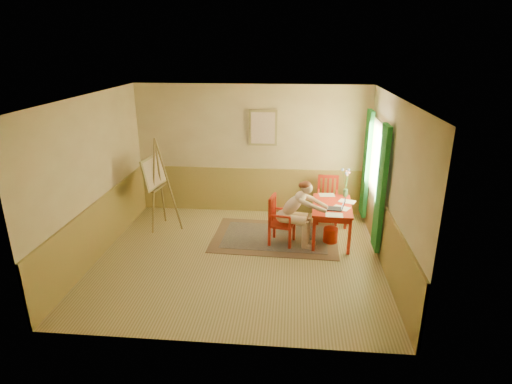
# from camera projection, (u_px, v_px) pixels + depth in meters

# --- Properties ---
(room) EXTENTS (5.04, 4.54, 2.84)m
(room) POSITION_uv_depth(u_px,v_px,m) (238.00, 183.00, 6.96)
(room) COLOR tan
(room) RESTS_ON ground
(wainscot) EXTENTS (5.00, 4.50, 1.00)m
(wainscot) POSITION_uv_depth(u_px,v_px,m) (244.00, 214.00, 8.01)
(wainscot) COLOR #A78C44
(wainscot) RESTS_ON room
(window) EXTENTS (0.12, 2.01, 2.20)m
(window) POSITION_uv_depth(u_px,v_px,m) (374.00, 171.00, 7.81)
(window) COLOR white
(window) RESTS_ON room
(wall_portrait) EXTENTS (0.60, 0.05, 0.76)m
(wall_portrait) POSITION_uv_depth(u_px,v_px,m) (263.00, 128.00, 8.84)
(wall_portrait) COLOR #9B884F
(wall_portrait) RESTS_ON room
(rug) EXTENTS (2.46, 1.70, 0.02)m
(rug) POSITION_uv_depth(u_px,v_px,m) (275.00, 237.00, 8.20)
(rug) COLOR #8C7251
(rug) RESTS_ON room
(table) EXTENTS (0.79, 1.24, 0.72)m
(table) POSITION_uv_depth(u_px,v_px,m) (332.00, 209.00, 7.91)
(table) COLOR red
(table) RESTS_ON room
(chair_left) EXTENTS (0.51, 0.49, 0.94)m
(chair_left) POSITION_uv_depth(u_px,v_px,m) (280.00, 220.00, 7.82)
(chair_left) COLOR red
(chair_left) RESTS_ON room
(chair_back) EXTENTS (0.45, 0.47, 0.98)m
(chair_back) POSITION_uv_depth(u_px,v_px,m) (327.00, 199.00, 8.82)
(chair_back) COLOR red
(chair_back) RESTS_ON room
(figure) EXTENTS (0.98, 0.52, 1.28)m
(figure) POSITION_uv_depth(u_px,v_px,m) (297.00, 210.00, 7.66)
(figure) COLOR beige
(figure) RESTS_ON room
(laptop) EXTENTS (0.37, 0.26, 0.21)m
(laptop) POSITION_uv_depth(u_px,v_px,m) (337.00, 207.00, 7.66)
(laptop) COLOR #1E2338
(laptop) RESTS_ON table
(papers) EXTENTS (0.71, 1.27, 0.00)m
(papers) POSITION_uv_depth(u_px,v_px,m) (337.00, 204.00, 7.89)
(papers) COLOR white
(papers) RESTS_ON table
(vase) EXTENTS (0.20, 0.28, 0.56)m
(vase) POSITION_uv_depth(u_px,v_px,m) (346.00, 184.00, 8.25)
(vase) COLOR #3F724C
(vase) RESTS_ON table
(wastebasket) EXTENTS (0.35, 0.35, 0.29)m
(wastebasket) POSITION_uv_depth(u_px,v_px,m) (330.00, 235.00, 7.97)
(wastebasket) COLOR red
(wastebasket) RESTS_ON room
(easel) EXTENTS (0.67, 0.84, 1.88)m
(easel) POSITION_uv_depth(u_px,v_px,m) (156.00, 176.00, 8.31)
(easel) COLOR olive
(easel) RESTS_ON room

